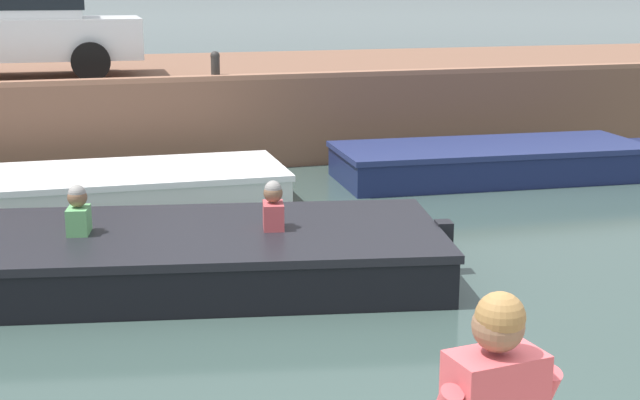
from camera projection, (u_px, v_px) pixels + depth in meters
name	position (u px, v px, depth m)	size (l,w,h in m)	color
ground_plane	(268.00, 271.00, 9.19)	(400.00, 400.00, 0.00)	#384C47
far_quay_wall	(164.00, 104.00, 16.60)	(60.00, 6.00, 1.42)	brown
far_wall_coping	(186.00, 79.00, 13.74)	(60.00, 0.24, 0.08)	#9F6C52
boat_moored_central_white	(64.00, 190.00, 11.85)	(6.43, 2.10, 0.45)	white
boat_moored_east_navy	(504.00, 161.00, 13.58)	(5.67, 2.09, 0.52)	navy
motorboat_passing	(138.00, 257.00, 8.77)	(6.72, 3.22, 1.00)	black
car_left_inner_white	(6.00, 24.00, 14.15)	(4.38, 2.15, 1.54)	white
mooring_bollard_mid	(215.00, 64.00, 13.96)	(0.15, 0.15, 0.45)	#2D2B28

